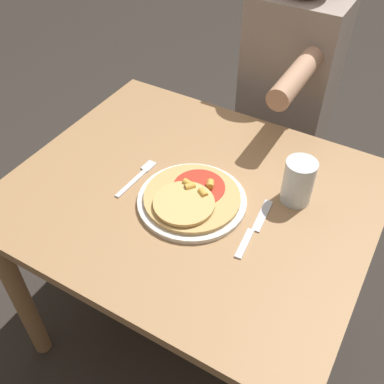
# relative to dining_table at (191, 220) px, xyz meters

# --- Properties ---
(ground_plane) EXTENTS (8.00, 8.00, 0.00)m
(ground_plane) POSITION_rel_dining_table_xyz_m (0.00, 0.00, -0.61)
(ground_plane) COLOR #2D2823
(dining_table) EXTENTS (1.00, 0.83, 0.73)m
(dining_table) POSITION_rel_dining_table_xyz_m (0.00, 0.00, 0.00)
(dining_table) COLOR #9E754C
(dining_table) RESTS_ON ground_plane
(plate) EXTENTS (0.30, 0.30, 0.01)m
(plate) POSITION_rel_dining_table_xyz_m (0.03, -0.04, 0.13)
(plate) COLOR silver
(plate) RESTS_ON dining_table
(pizza) EXTENTS (0.26, 0.26, 0.04)m
(pizza) POSITION_rel_dining_table_xyz_m (0.03, -0.04, 0.14)
(pizza) COLOR tan
(pizza) RESTS_ON plate
(fork) EXTENTS (0.03, 0.18, 0.00)m
(fork) POSITION_rel_dining_table_xyz_m (-0.16, -0.02, 0.12)
(fork) COLOR silver
(fork) RESTS_ON dining_table
(knife) EXTENTS (0.03, 0.22, 0.00)m
(knife) POSITION_rel_dining_table_xyz_m (0.21, -0.04, 0.12)
(knife) COLOR silver
(knife) RESTS_ON dining_table
(drinking_glass) EXTENTS (0.08, 0.08, 0.13)m
(drinking_glass) POSITION_rel_dining_table_xyz_m (0.26, 0.12, 0.18)
(drinking_glass) COLOR silver
(drinking_glass) RESTS_ON dining_table
(person_diner) EXTENTS (0.32, 0.52, 1.23)m
(person_diner) POSITION_rel_dining_table_xyz_m (0.02, 0.68, 0.11)
(person_diner) COLOR #2D2D38
(person_diner) RESTS_ON ground_plane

